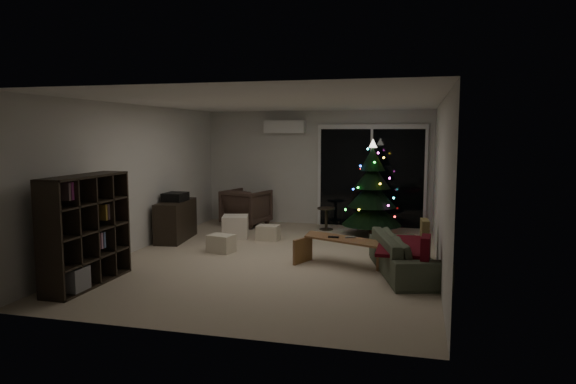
# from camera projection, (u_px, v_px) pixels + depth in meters

# --- Properties ---
(room) EXTENTS (6.50, 7.51, 2.60)m
(room) POSITION_uv_depth(u_px,v_px,m) (322.00, 187.00, 9.53)
(room) COLOR beige
(room) RESTS_ON ground
(bookshelf) EXTENTS (0.65, 1.52, 1.47)m
(bookshelf) POSITION_uv_depth(u_px,v_px,m) (75.00, 230.00, 6.84)
(bookshelf) COLOR black
(bookshelf) RESTS_ON floor
(media_cabinet) EXTENTS (0.59, 1.23, 0.74)m
(media_cabinet) POSITION_uv_depth(u_px,v_px,m) (176.00, 220.00, 9.71)
(media_cabinet) COLOR black
(media_cabinet) RESTS_ON floor
(stereo) EXTENTS (0.38, 0.45, 0.16)m
(stereo) POSITION_uv_depth(u_px,v_px,m) (175.00, 197.00, 9.66)
(stereo) COLOR black
(stereo) RESTS_ON media_cabinet
(armchair) EXTENTS (1.05, 1.07, 0.80)m
(armchair) POSITION_uv_depth(u_px,v_px,m) (246.00, 207.00, 11.21)
(armchair) COLOR brown
(armchair) RESTS_ON floor
(ottoman) EXTENTS (0.59, 0.59, 0.43)m
(ottoman) POSITION_uv_depth(u_px,v_px,m) (235.00, 227.00, 9.91)
(ottoman) COLOR white
(ottoman) RESTS_ON floor
(cardboard_box_a) EXTENTS (0.47, 0.40, 0.30)m
(cardboard_box_a) POSITION_uv_depth(u_px,v_px,m) (221.00, 243.00, 8.73)
(cardboard_box_a) COLOR beige
(cardboard_box_a) RESTS_ON floor
(cardboard_box_b) EXTENTS (0.40, 0.30, 0.28)m
(cardboard_box_b) POSITION_uv_depth(u_px,v_px,m) (268.00, 233.00, 9.70)
(cardboard_box_b) COLOR beige
(cardboard_box_b) RESTS_ON floor
(side_table) EXTENTS (0.48, 0.48, 0.47)m
(side_table) POSITION_uv_depth(u_px,v_px,m) (326.00, 219.00, 10.72)
(side_table) COLOR black
(side_table) RESTS_ON floor
(floor_lamp) EXTENTS (0.27, 0.27, 1.70)m
(floor_lamp) POSITION_uv_depth(u_px,v_px,m) (267.00, 184.00, 11.81)
(floor_lamp) COLOR black
(floor_lamp) RESTS_ON floor
(sofa) EXTENTS (1.23, 2.05, 0.56)m
(sofa) POSITION_uv_depth(u_px,v_px,m) (407.00, 254.00, 7.38)
(sofa) COLOR #3B4036
(sofa) RESTS_ON floor
(sofa_throw) EXTENTS (0.60, 1.39, 0.05)m
(sofa_throw) POSITION_uv_depth(u_px,v_px,m) (400.00, 246.00, 7.39)
(sofa_throw) COLOR maroon
(sofa_throw) RESTS_ON sofa
(cushion_a) EXTENTS (0.14, 0.38, 0.37)m
(cushion_a) POSITION_uv_depth(u_px,v_px,m) (425.00, 231.00, 7.92)
(cushion_a) COLOR olive
(cushion_a) RESTS_ON sofa
(cushion_b) EXTENTS (0.14, 0.38, 0.37)m
(cushion_b) POSITION_uv_depth(u_px,v_px,m) (425.00, 250.00, 6.67)
(cushion_b) COLOR maroon
(cushion_b) RESTS_ON sofa
(coffee_table) EXTENTS (1.40, 0.96, 0.42)m
(coffee_table) POSITION_uv_depth(u_px,v_px,m) (343.00, 252.00, 7.86)
(coffee_table) COLOR brown
(coffee_table) RESTS_ON floor
(remote_a) EXTENTS (0.17, 0.05, 0.02)m
(remote_a) POSITION_uv_depth(u_px,v_px,m) (334.00, 237.00, 7.88)
(remote_a) COLOR black
(remote_a) RESTS_ON coffee_table
(remote_b) EXTENTS (0.16, 0.09, 0.02)m
(remote_b) POSITION_uv_depth(u_px,v_px,m) (350.00, 237.00, 7.86)
(remote_b) COLOR slate
(remote_b) RESTS_ON coffee_table
(christmas_tree) EXTENTS (1.51, 1.51, 1.90)m
(christmas_tree) POSITION_uv_depth(u_px,v_px,m) (372.00, 188.00, 10.05)
(christmas_tree) COLOR black
(christmas_tree) RESTS_ON floor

